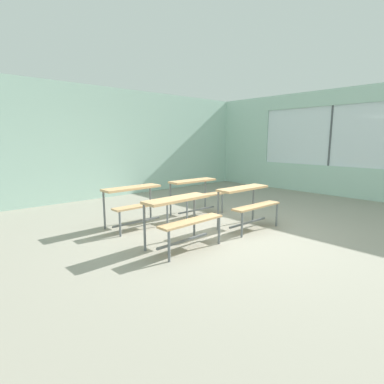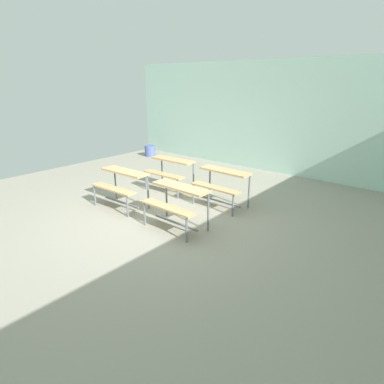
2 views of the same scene
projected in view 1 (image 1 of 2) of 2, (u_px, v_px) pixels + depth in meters
name	position (u px, v px, depth m)	size (l,w,h in m)	color
ground	(227.00, 234.00, 5.20)	(10.00, 9.00, 0.05)	gray
wall_back	(104.00, 143.00, 8.23)	(10.00, 0.12, 3.00)	silver
wall_right	(353.00, 145.00, 8.15)	(0.12, 9.00, 3.00)	silver
desk_bench_r0c0	(182.00, 210.00, 4.43)	(1.12, 0.62, 0.74)	tan
desk_bench_r0c1	(247.00, 198.00, 5.42)	(1.11, 0.61, 0.74)	tan
desk_bench_r1c0	(135.00, 197.00, 5.47)	(1.11, 0.60, 0.74)	tan
desk_bench_r1c1	(196.00, 189.00, 6.41)	(1.12, 0.62, 0.74)	tan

